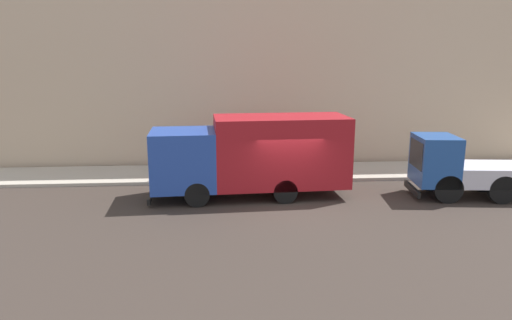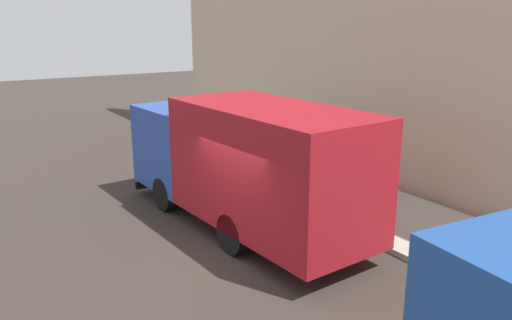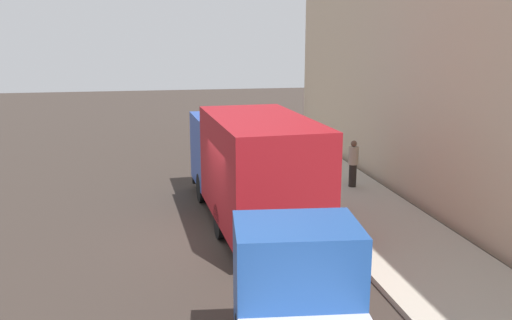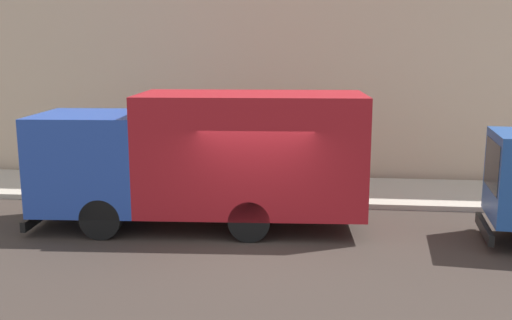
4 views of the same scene
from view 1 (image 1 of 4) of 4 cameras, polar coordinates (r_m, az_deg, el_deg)
The scene contains 7 objects.
ground at distance 17.86m, azimuth 4.16°, elevation -5.36°, with size 80.00×80.00×0.00m, color #352C27.
sidewalk at distance 22.25m, azimuth 2.48°, elevation -1.52°, with size 3.24×30.00×0.14m, color #B0A798.
building_facade at distance 23.68m, azimuth 2.02°, elevation 12.54°, with size 0.50×30.00×10.94m, color #C7AD8F.
large_utility_truck at distance 18.33m, azimuth -0.34°, elevation 0.77°, with size 2.84×7.90×3.20m.
small_flatbed_truck at distance 20.11m, azimuth 23.93°, elevation -0.96°, with size 2.42×4.97×2.47m.
pedestrian_walking at distance 22.44m, azimuth -7.42°, elevation 0.94°, with size 0.40×0.40×1.62m.
traffic_cone_orange at distance 20.91m, azimuth -12.35°, elevation -1.64°, with size 0.44×0.44×0.63m, color orange.
Camera 1 is at (-16.81, 2.48, 5.51)m, focal length 32.61 mm.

